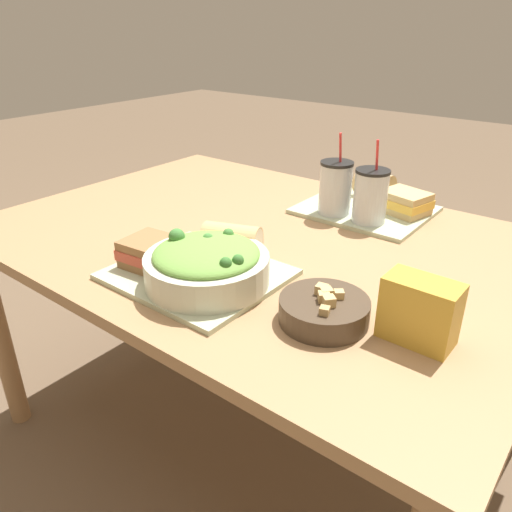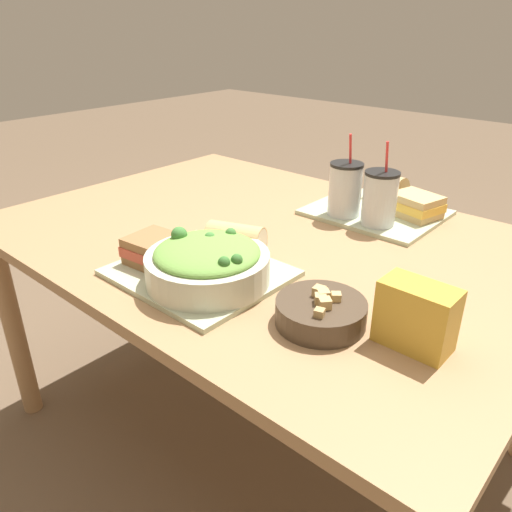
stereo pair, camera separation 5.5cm
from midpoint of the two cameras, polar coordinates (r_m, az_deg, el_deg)
The scene contains 13 objects.
ground_plane at distance 1.75m, azimuth -0.79°, elevation -19.19°, with size 12.00×12.00×0.00m, color brown.
dining_table at distance 1.38m, azimuth -0.95°, elevation -0.44°, with size 1.46×1.03×0.71m.
tray_near at distance 1.14m, azimuth -8.08°, elevation -2.10°, with size 0.36×0.31×0.01m.
tray_far at distance 1.54m, azimuth 11.35°, elevation 5.17°, with size 0.36×0.31×0.01m.
salad_bowl at distance 1.07m, azimuth -7.11°, elevation -0.89°, with size 0.27×0.27×0.11m.
soup_bowl at distance 0.96m, azimuth 6.18°, elevation -6.10°, with size 0.17×0.17×0.07m.
sandwich_near at distance 1.17m, azimuth -13.06°, elevation 0.35°, with size 0.14×0.13×0.06m.
baguette_near at distance 1.19m, azimuth -4.03°, elevation 1.74°, with size 0.15×0.12×0.08m.
sandwich_far at distance 1.51m, azimuth 15.64°, elevation 5.91°, with size 0.15×0.14×0.06m.
baguette_far at distance 1.63m, azimuth 12.50°, elevation 7.96°, with size 0.12×0.09×0.08m.
drink_cup_dark at distance 1.46m, azimuth 7.99°, elevation 7.55°, with size 0.09×0.09×0.24m.
drink_cup_red at distance 1.41m, azimuth 11.86°, elevation 6.53°, with size 0.09×0.09×0.23m.
chip_bag at distance 0.93m, azimuth 16.61°, elevation -6.08°, with size 0.13×0.07×0.12m.
Camera 1 is at (0.76, -0.98, 1.24)m, focal length 35.00 mm.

